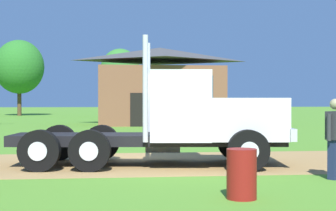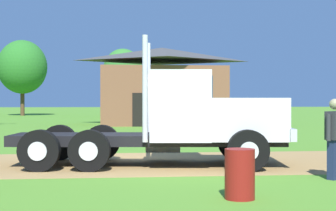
{
  "view_description": "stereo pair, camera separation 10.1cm",
  "coord_description": "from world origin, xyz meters",
  "px_view_note": "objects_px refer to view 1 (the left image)",
  "views": [
    {
      "loc": [
        -0.99,
        -14.26,
        1.8
      ],
      "look_at": [
        0.46,
        -0.43,
        1.62
      ],
      "focal_mm": 54.36,
      "sensor_mm": 36.0,
      "label": 1
    },
    {
      "loc": [
        -0.89,
        -14.27,
        1.8
      ],
      "look_at": [
        0.46,
        -0.43,
        1.62
      ],
      "focal_mm": 54.36,
      "sensor_mm": 36.0,
      "label": 2
    }
  ],
  "objects_px": {
    "visitor_by_barrel": "(335,135)",
    "steel_barrel": "(242,174)",
    "shed_building": "(160,87)",
    "truck_foreground_white": "(186,121)"
  },
  "relations": [
    {
      "from": "truck_foreground_white",
      "to": "visitor_by_barrel",
      "type": "distance_m",
      "value": 4.06
    },
    {
      "from": "shed_building",
      "to": "truck_foreground_white",
      "type": "bearing_deg",
      "value": -93.26
    },
    {
      "from": "visitor_by_barrel",
      "to": "shed_building",
      "type": "bearing_deg",
      "value": 93.93
    },
    {
      "from": "visitor_by_barrel",
      "to": "steel_barrel",
      "type": "relative_size",
      "value": 2.0
    },
    {
      "from": "visitor_by_barrel",
      "to": "steel_barrel",
      "type": "bearing_deg",
      "value": -143.11
    },
    {
      "from": "truck_foreground_white",
      "to": "shed_building",
      "type": "height_order",
      "value": "shed_building"
    },
    {
      "from": "shed_building",
      "to": "steel_barrel",
      "type": "bearing_deg",
      "value": -91.95
    },
    {
      "from": "visitor_by_barrel",
      "to": "steel_barrel",
      "type": "xyz_separation_m",
      "value": [
        -2.64,
        -1.98,
        -0.54
      ]
    },
    {
      "from": "visitor_by_barrel",
      "to": "truck_foreground_white",
      "type": "bearing_deg",
      "value": 137.62
    },
    {
      "from": "visitor_by_barrel",
      "to": "shed_building",
      "type": "height_order",
      "value": "shed_building"
    }
  ]
}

